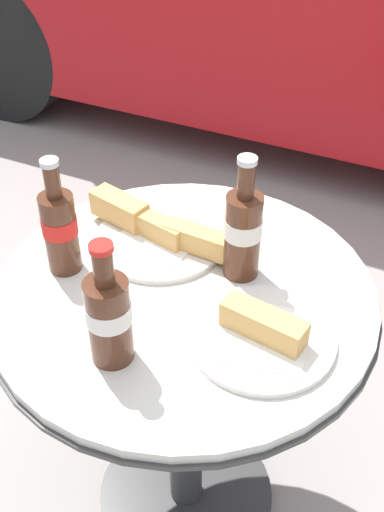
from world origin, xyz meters
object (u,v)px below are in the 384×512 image
cola_bottle_left (243,231)px  lunch_plate_near (262,333)px  cola_bottle_center (109,315)px  bistro_table (185,357)px  lunch_plate_far (158,232)px  cola_bottle_right (60,228)px

cola_bottle_left → lunch_plate_near: bearing=-56.6°
lunch_plate_near → cola_bottle_center: bearing=-147.1°
bistro_table → cola_bottle_center: cola_bottle_center is taller
bistro_table → lunch_plate_far: bearing=135.3°
bistro_table → lunch_plate_far: 0.25m
cola_bottle_right → cola_bottle_left: bearing=22.5°
lunch_plate_near → cola_bottle_right: bearing=177.1°
cola_bottle_center → cola_bottle_right: bearing=141.5°
cola_bottle_center → lunch_plate_near: (0.21, 0.13, -0.07)m
bistro_table → cola_bottle_center: (-0.03, -0.19, 0.27)m
cola_bottle_center → lunch_plate_near: 0.26m
cola_bottle_right → lunch_plate_near: size_ratio=0.95×
lunch_plate_near → lunch_plate_far: 0.32m
cola_bottle_center → bistro_table: bearing=80.0°
bistro_table → cola_bottle_right: size_ratio=3.06×
cola_bottle_left → cola_bottle_center: cola_bottle_left is taller
cola_bottle_right → cola_bottle_center: 0.25m
bistro_table → cola_bottle_center: 0.34m
cola_bottle_left → cola_bottle_right: (-0.30, -0.13, -0.01)m
cola_bottle_right → lunch_plate_far: 0.20m
lunch_plate_near → lunch_plate_far: (-0.28, 0.17, 0.01)m
cola_bottle_right → cola_bottle_center: bearing=-38.5°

